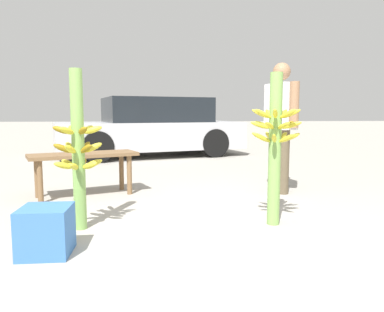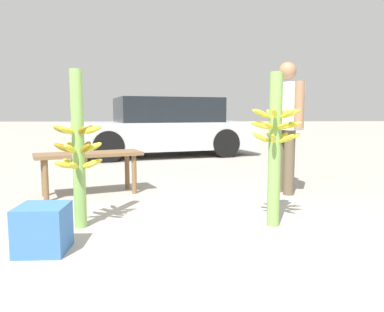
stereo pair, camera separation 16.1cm
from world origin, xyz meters
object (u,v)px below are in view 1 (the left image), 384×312
object	(u,v)px
banana_stalk_center	(275,143)
produce_crate	(46,231)
banana_stalk_left	(78,149)
market_bench	(84,160)
parked_car	(152,128)
vendor_person	(280,117)

from	to	relation	value
banana_stalk_center	produce_crate	bearing A→B (deg)	-163.15
banana_stalk_left	market_bench	size ratio (longest dim) A/B	1.03
banana_stalk_left	parked_car	bearing A→B (deg)	84.30
banana_stalk_center	parked_car	bearing A→B (deg)	101.73
banana_stalk_left	vendor_person	size ratio (longest dim) A/B	0.85
market_bench	produce_crate	world-z (taller)	market_bench
vendor_person	produce_crate	size ratio (longest dim) A/B	4.72
vendor_person	produce_crate	world-z (taller)	vendor_person
parked_car	market_bench	bearing A→B (deg)	153.53
banana_stalk_left	vendor_person	world-z (taller)	vendor_person
market_bench	produce_crate	distance (m)	1.88
banana_stalk_left	vendor_person	distance (m)	2.53
produce_crate	market_bench	bearing A→B (deg)	92.60
banana_stalk_left	vendor_person	bearing A→B (deg)	30.74
banana_stalk_left	banana_stalk_center	size ratio (longest dim) A/B	1.01
banana_stalk_center	vendor_person	bearing A→B (deg)	69.61
market_bench	parked_car	world-z (taller)	parked_car
banana_stalk_center	market_bench	size ratio (longest dim) A/B	1.02
banana_stalk_left	produce_crate	xyz separation A→B (m)	(-0.12, -0.57, -0.51)
banana_stalk_left	produce_crate	bearing A→B (deg)	-102.07
produce_crate	vendor_person	bearing A→B (deg)	39.09
vendor_person	market_bench	xyz separation A→B (m)	(-2.37, 0.01, -0.50)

